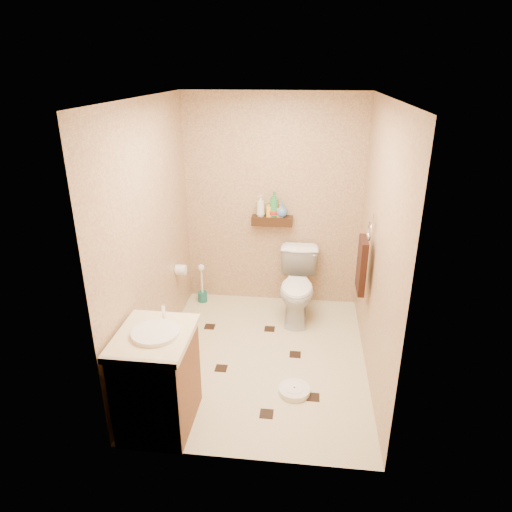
# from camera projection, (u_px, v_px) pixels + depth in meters

# --- Properties ---
(ground) EXTENTS (2.50, 2.50, 0.00)m
(ground) POSITION_uv_depth(u_px,v_px,m) (261.00, 358.00, 4.44)
(ground) COLOR beige
(ground) RESTS_ON ground
(wall_back) EXTENTS (2.00, 0.04, 2.40)m
(wall_back) POSITION_uv_depth(u_px,v_px,m) (273.00, 203.00, 5.13)
(wall_back) COLOR tan
(wall_back) RESTS_ON ground
(wall_front) EXTENTS (2.00, 0.04, 2.40)m
(wall_front) POSITION_uv_depth(u_px,v_px,m) (241.00, 314.00, 2.84)
(wall_front) COLOR tan
(wall_front) RESTS_ON ground
(wall_left) EXTENTS (0.04, 2.50, 2.40)m
(wall_left) POSITION_uv_depth(u_px,v_px,m) (151.00, 238.00, 4.09)
(wall_left) COLOR tan
(wall_left) RESTS_ON ground
(wall_right) EXTENTS (0.04, 2.50, 2.40)m
(wall_right) POSITION_uv_depth(u_px,v_px,m) (378.00, 248.00, 3.88)
(wall_right) COLOR tan
(wall_right) RESTS_ON ground
(ceiling) EXTENTS (2.00, 2.50, 0.02)m
(ceiling) POSITION_uv_depth(u_px,v_px,m) (262.00, 98.00, 3.52)
(ceiling) COLOR silver
(ceiling) RESTS_ON wall_back
(wall_shelf) EXTENTS (0.46, 0.14, 0.10)m
(wall_shelf) POSITION_uv_depth(u_px,v_px,m) (272.00, 221.00, 5.12)
(wall_shelf) COLOR #391E0F
(wall_shelf) RESTS_ON wall_back
(floor_accents) EXTENTS (1.23, 1.41, 0.01)m
(floor_accents) POSITION_uv_depth(u_px,v_px,m) (261.00, 361.00, 4.38)
(floor_accents) COLOR black
(floor_accents) RESTS_ON ground
(toilet) EXTENTS (0.43, 0.74, 0.76)m
(toilet) POSITION_uv_depth(u_px,v_px,m) (298.00, 287.00, 5.03)
(toilet) COLOR white
(toilet) RESTS_ON ground
(vanity) EXTENTS (0.56, 0.67, 0.94)m
(vanity) POSITION_uv_depth(u_px,v_px,m) (158.00, 378.00, 3.49)
(vanity) COLOR brown
(vanity) RESTS_ON ground
(bathroom_scale) EXTENTS (0.34, 0.34, 0.06)m
(bathroom_scale) POSITION_uv_depth(u_px,v_px,m) (294.00, 390.00, 3.96)
(bathroom_scale) COLOR white
(bathroom_scale) RESTS_ON ground
(toilet_brush) EXTENTS (0.11, 0.11, 0.48)m
(toilet_brush) POSITION_uv_depth(u_px,v_px,m) (202.00, 289.00, 5.45)
(toilet_brush) COLOR #175E54
(toilet_brush) RESTS_ON ground
(towel_ring) EXTENTS (0.12, 0.30, 0.76)m
(towel_ring) POSITION_uv_depth(u_px,v_px,m) (362.00, 263.00, 4.21)
(towel_ring) COLOR silver
(towel_ring) RESTS_ON wall_right
(toilet_paper) EXTENTS (0.12, 0.11, 0.12)m
(toilet_paper) POSITION_uv_depth(u_px,v_px,m) (181.00, 270.00, 4.91)
(toilet_paper) COLOR white
(toilet_paper) RESTS_ON wall_left
(bottle_a) EXTENTS (0.13, 0.13, 0.24)m
(bottle_a) POSITION_uv_depth(u_px,v_px,m) (261.00, 206.00, 5.07)
(bottle_a) COLOR silver
(bottle_a) RESTS_ON wall_shelf
(bottle_b) EXTENTS (0.09, 0.09, 0.17)m
(bottle_b) POSITION_uv_depth(u_px,v_px,m) (270.00, 209.00, 5.07)
(bottle_b) COLOR gold
(bottle_b) RESTS_ON wall_shelf
(bottle_c) EXTENTS (0.15, 0.15, 0.15)m
(bottle_c) POSITION_uv_depth(u_px,v_px,m) (274.00, 210.00, 5.07)
(bottle_c) COLOR red
(bottle_c) RESTS_ON wall_shelf
(bottle_d) EXTENTS (0.12, 0.12, 0.28)m
(bottle_d) POSITION_uv_depth(u_px,v_px,m) (274.00, 204.00, 5.05)
(bottle_d) COLOR #2B823E
(bottle_d) RESTS_ON wall_shelf
(bottle_e) EXTENTS (0.08, 0.08, 0.16)m
(bottle_e) POSITION_uv_depth(u_px,v_px,m) (280.00, 210.00, 5.07)
(bottle_e) COLOR #EE7B4F
(bottle_e) RESTS_ON wall_shelf
(bottle_f) EXTENTS (0.16, 0.16, 0.16)m
(bottle_f) POSITION_uv_depth(u_px,v_px,m) (282.00, 210.00, 5.06)
(bottle_f) COLOR teal
(bottle_f) RESTS_ON wall_shelf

